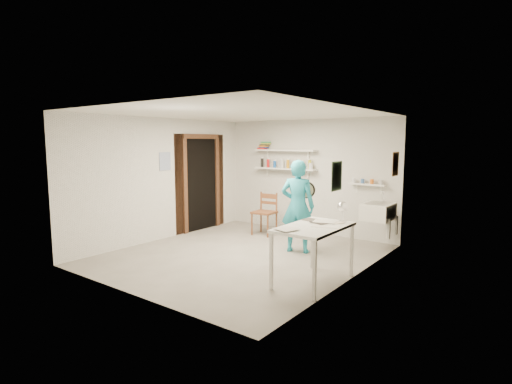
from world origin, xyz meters
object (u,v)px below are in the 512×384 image
Objects in this scene: man at (298,206)px; desk_lamp at (343,207)px; wall_clock at (307,190)px; wooden_chair at (264,212)px; work_table at (313,254)px; belfast_sink at (378,211)px.

man reaches higher than desk_lamp.
man is 0.35m from wall_clock.
man is at bearing 147.89° from desk_lamp.
desk_lamp is (2.40, -1.46, 0.54)m from wooden_chair.
man is at bearing 128.81° from work_table.
wooden_chair is (-1.29, 0.51, -0.61)m from wall_clock.
man reaches higher than wooden_chair.
wall_clock is at bearing 139.53° from desk_lamp.
work_table is 0.81m from desk_lamp.
wall_clock is 1.96× the size of desk_lamp.
man reaches higher than work_table.
wooden_chair is 6.34× the size of desk_lamp.
wall_clock is (0.06, 0.21, 0.27)m from man.
belfast_sink is at bearing 92.93° from desk_lamp.
wall_clock reaches higher than wooden_chair.
wooden_chair is 2.93m from work_table.
work_table is (-0.11, -2.19, -0.30)m from belfast_sink.
work_table is at bearing 111.99° from man.
work_table is (0.91, -1.43, -0.69)m from wall_clock.
wall_clock reaches higher than work_table.
belfast_sink reaches higher than work_table.
wooden_chair reaches higher than belfast_sink.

